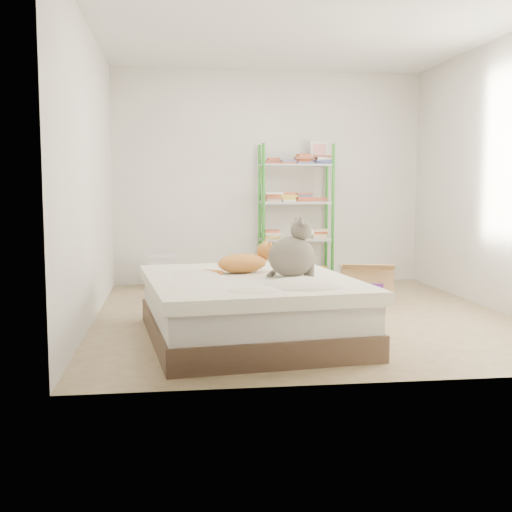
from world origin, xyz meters
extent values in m
cube|color=tan|center=(0.00, 0.00, 0.00)|extent=(3.80, 4.20, 0.01)
cube|color=white|center=(0.00, 0.00, 2.60)|extent=(3.80, 4.20, 0.01)
cube|color=white|center=(0.00, 2.10, 1.30)|extent=(3.80, 0.01, 2.60)
cube|color=white|center=(0.00, -2.10, 1.30)|extent=(3.80, 0.01, 2.60)
cube|color=white|center=(-1.90, 0.00, 1.30)|extent=(0.01, 4.20, 2.60)
cube|color=white|center=(1.90, 0.00, 1.30)|extent=(0.01, 4.20, 2.60)
cube|color=#4D3427|center=(-0.61, -0.85, 0.09)|extent=(1.72, 2.05, 0.19)
cube|color=beige|center=(-0.61, -0.85, 0.29)|extent=(1.67, 1.99, 0.21)
cube|color=beige|center=(-0.61, -0.85, 0.44)|extent=(1.76, 2.09, 0.09)
cylinder|color=#2D8C26|center=(-0.12, 1.72, 0.85)|extent=(0.04, 0.04, 1.70)
cylinder|color=#2D8C26|center=(-0.12, 2.04, 0.85)|extent=(0.04, 0.04, 1.70)
cylinder|color=#2D8C26|center=(0.72, 1.72, 0.85)|extent=(0.04, 0.04, 1.70)
cylinder|color=#2D8C26|center=(0.72, 2.04, 0.85)|extent=(0.04, 0.04, 1.70)
cube|color=#B2B2B2|center=(0.30, 1.88, 0.10)|extent=(0.86, 0.34, 0.02)
cube|color=#B2B2B2|center=(0.30, 1.88, 0.55)|extent=(0.86, 0.34, 0.02)
cube|color=#B2B2B2|center=(0.30, 1.88, 1.00)|extent=(0.86, 0.34, 0.02)
cube|color=#B2B2B2|center=(0.30, 1.88, 1.45)|extent=(0.86, 0.34, 0.02)
cube|color=#C25438|center=(0.00, 1.88, 0.16)|extent=(0.20, 0.16, 0.09)
cube|color=#C25438|center=(0.60, 1.88, 0.16)|extent=(0.20, 0.16, 0.09)
cube|color=#C25438|center=(0.00, 1.88, 0.61)|extent=(0.20, 0.16, 0.09)
cube|color=#C25438|center=(0.60, 1.88, 0.61)|extent=(0.20, 0.16, 0.09)
cube|color=#C25438|center=(0.00, 1.88, 1.06)|extent=(0.20, 0.16, 0.09)
cube|color=#C25438|center=(0.20, 1.88, 1.06)|extent=(0.20, 0.16, 0.09)
cube|color=#C25438|center=(0.40, 1.88, 1.06)|extent=(0.20, 0.16, 0.09)
cube|color=#C25438|center=(0.60, 1.88, 1.06)|extent=(0.20, 0.16, 0.09)
cube|color=#C25438|center=(0.00, 1.88, 1.51)|extent=(0.20, 0.16, 0.09)
cube|color=#C25438|center=(0.20, 1.88, 1.51)|extent=(0.20, 0.16, 0.09)
cube|color=#C25438|center=(0.40, 1.88, 1.51)|extent=(0.20, 0.16, 0.09)
cube|color=#C25438|center=(0.60, 1.88, 1.51)|extent=(0.20, 0.16, 0.09)
cube|color=white|center=(0.60, 1.93, 1.60)|extent=(0.22, 0.08, 0.28)
cube|color=red|center=(0.60, 1.92, 1.60)|extent=(0.17, 0.05, 0.21)
cube|color=#988153|center=(0.81, 0.65, 0.18)|extent=(0.60, 0.52, 0.36)
cube|color=#551983|center=(0.86, 0.44, 0.18)|extent=(0.31, 0.08, 0.08)
cube|color=#988153|center=(0.81, 0.45, 0.36)|extent=(0.54, 0.27, 0.12)
cube|color=silver|center=(-1.30, 1.72, 0.19)|extent=(0.33, 0.28, 0.37)
cube|color=silver|center=(-1.30, 1.72, 0.39)|extent=(0.36, 0.32, 0.03)
camera|label=1|loc=(-1.19, -5.78, 1.19)|focal=45.00mm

